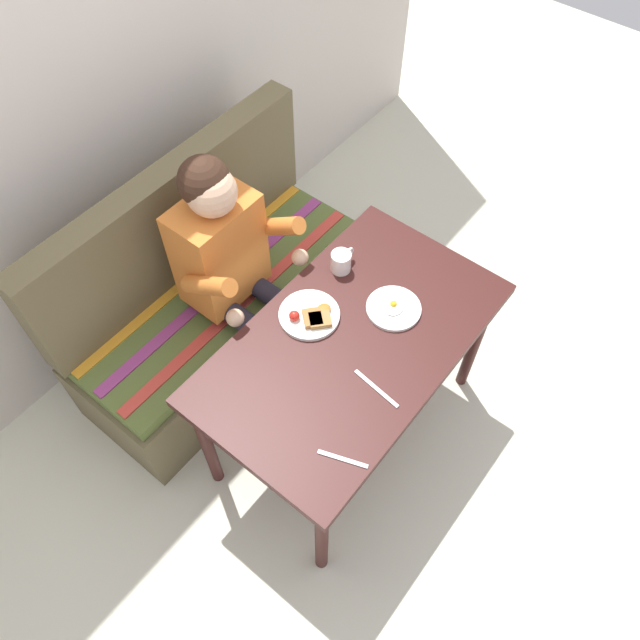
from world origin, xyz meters
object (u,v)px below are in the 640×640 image
Objects in this scene: couch at (216,300)px; coffee_mug at (341,261)px; plate_eggs at (394,308)px; person at (233,261)px; knife at (376,388)px; plate_breakfast at (311,315)px; table at (351,351)px; fork at (343,459)px.

couch reaches higher than coffee_mug.
person is at bearing 108.64° from plate_eggs.
couch is at bearing 90.19° from knife.
knife is (-0.09, -0.37, -0.01)m from plate_breakfast.
table is at bearing -135.60° from coffee_mug.
couch is 6.89× the size of plate_eggs.
knife reaches higher than table.
person is 0.41m from plate_breakfast.
person is 0.43m from coffee_mug.
person is 5.80× the size of plate_eggs.
person is at bearing 90.64° from table.
coffee_mug is at bearing -65.44° from couch.
coffee_mug reaches higher than table.
plate_breakfast is 0.32m from plate_eggs.
knife is (-0.11, -0.19, 0.08)m from table.
fork is (-0.63, -0.49, -0.04)m from coffee_mug.
table is at bearing 168.84° from plate_eggs.
plate_breakfast is at bearing 29.24° from fork.
knife is at bearing -97.62° from person.
person reaches higher than fork.
coffee_mug is (0.24, -0.53, 0.45)m from couch.
couch reaches higher than plate_eggs.
plate_breakfast is (-0.02, -0.58, 0.41)m from couch.
plate_breakfast reaches higher than plate_eggs.
coffee_mug reaches higher than plate_breakfast.
plate_breakfast is (-0.02, 0.18, 0.10)m from table.
fork is at bearing -146.68° from table.
plate_eggs is at bearing -44.56° from plate_breakfast.
table is 0.83m from couch.
plate_breakfast is at bearing 135.44° from plate_eggs.
fork is (-0.37, -0.44, -0.01)m from plate_breakfast.
plate_breakfast reaches higher than table.
person is 7.13× the size of fork.
person is at bearing -92.16° from couch.
plate_eggs is at bearing 31.91° from knife.
couch reaches higher than knife.
table is 5.74× the size of plate_eggs.
plate_eggs is at bearing -0.57° from fork.
plate_eggs is at bearing -71.36° from person.
fork is (-0.38, -0.85, -0.01)m from person.
couch is 6.25× the size of plate_breakfast.
person is at bearing 88.33° from plate_breakfast.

